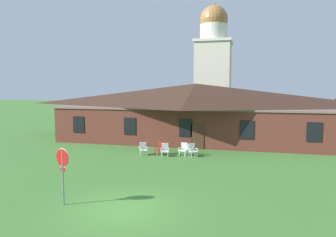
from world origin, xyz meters
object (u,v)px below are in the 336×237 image
lawn_chair_near_door (160,148)px  lawn_chair_middle (184,149)px  stop_sign (63,165)px  lawn_chair_right_end (192,150)px  lawn_chair_by_porch (143,148)px  lawn_chair_left_end (165,149)px

lawn_chair_near_door → lawn_chair_middle: bearing=7.5°
lawn_chair_near_door → lawn_chair_middle: 1.83m
stop_sign → lawn_chair_near_door: size_ratio=2.64×
lawn_chair_middle → lawn_chair_right_end: size_ratio=1.00×
lawn_chair_by_porch → lawn_chair_right_end: size_ratio=1.00×
lawn_chair_left_end → lawn_chair_middle: 1.46m
lawn_chair_near_door → lawn_chair_left_end: size_ratio=1.00×
stop_sign → lawn_chair_middle: 11.84m
lawn_chair_left_end → lawn_chair_middle: (1.32, 0.64, 0.00)m
stop_sign → lawn_chair_left_end: (1.82, 10.70, -1.29)m
lawn_chair_by_porch → lawn_chair_near_door: 1.29m
lawn_chair_by_porch → lawn_chair_middle: bearing=11.7°
stop_sign → lawn_chair_left_end: size_ratio=2.64×
lawn_chair_left_end → lawn_chair_middle: bearing=25.9°
lawn_chair_near_door → lawn_chair_middle: size_ratio=1.00×
lawn_chair_left_end → lawn_chair_right_end: bearing=12.1°
lawn_chair_middle → lawn_chair_right_end: (0.70, -0.21, 0.00)m
lawn_chair_near_door → lawn_chair_by_porch: bearing=-162.5°
lawn_chair_middle → lawn_chair_right_end: same height
lawn_chair_left_end → lawn_chair_near_door: bearing=141.2°
stop_sign → lawn_chair_by_porch: (0.10, 10.71, -1.29)m
lawn_chair_middle → lawn_chair_left_end: bearing=-154.1°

